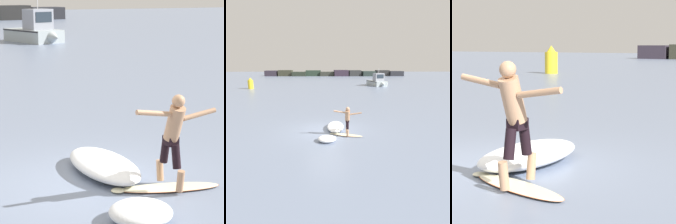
# 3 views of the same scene
# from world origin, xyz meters

# --- Properties ---
(ground_plane) EXTENTS (200.00, 200.00, 0.00)m
(ground_plane) POSITION_xyz_m (0.00, 0.00, 0.00)
(ground_plane) COLOR slate
(surfboard) EXTENTS (2.04, 1.03, 0.20)m
(surfboard) POSITION_xyz_m (1.20, -0.90, 0.03)
(surfboard) COLOR beige
(surfboard) RESTS_ON ground
(surfer) EXTENTS (1.64, 0.85, 1.74)m
(surfer) POSITION_xyz_m (1.23, -0.99, 1.09)
(surfer) COLOR tan
(surfer) RESTS_ON surfboard
(fishing_boat_near_jetty) EXTENTS (3.51, 5.47, 3.29)m
(fishing_boat_near_jetty) POSITION_xyz_m (8.90, 28.71, 0.78)
(fishing_boat_near_jetty) COLOR #A4AFB1
(fishing_boat_near_jetty) RESTS_ON ground
(wave_foam_at_tail) EXTENTS (1.10, 2.41, 0.36)m
(wave_foam_at_tail) POSITION_xyz_m (0.53, 0.41, 0.18)
(wave_foam_at_tail) COLOR white
(wave_foam_at_tail) RESTS_ON ground
(wave_foam_at_nose) EXTENTS (1.11, 1.09, 0.31)m
(wave_foam_at_nose) POSITION_xyz_m (0.05, -1.89, 0.16)
(wave_foam_at_nose) COLOR white
(wave_foam_at_nose) RESTS_ON ground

